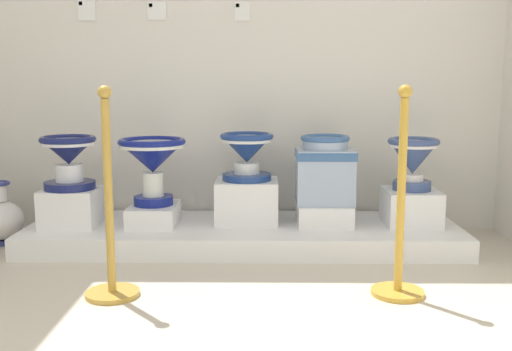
{
  "coord_description": "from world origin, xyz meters",
  "views": [
    {
      "loc": [
        1.87,
        -0.96,
        1.02
      ],
      "look_at": [
        1.82,
        2.7,
        0.44
      ],
      "focal_mm": 41.72,
      "sensor_mm": 36.0,
      "label": 1
    }
  ],
  "objects_px": {
    "plinth_block_central_ornate": "(71,208)",
    "plinth_block_pale_glazed": "(154,214)",
    "plinth_block_broad_patterned": "(411,207)",
    "antique_toilet_central_ornate": "(68,156)",
    "stanchion_post_near_left": "(110,237)",
    "plinth_block_rightmost": "(247,201)",
    "antique_toilet_broad_patterned": "(413,158)",
    "stanchion_post_near_right": "(400,234)",
    "info_placard_third": "(242,11)",
    "info_placard_first": "(87,10)",
    "decorative_vase_companion": "(1,219)",
    "antique_toilet_rightmost": "(247,151)",
    "antique_toilet_pale_glazed": "(152,158)",
    "plinth_block_tall_cobalt": "(324,213)",
    "info_placard_second": "(157,11)",
    "antique_toilet_tall_cobalt": "(325,168)"
  },
  "relations": [
    {
      "from": "plinth_block_tall_cobalt",
      "to": "antique_toilet_broad_patterned",
      "type": "xyz_separation_m",
      "value": [
        0.55,
        -0.01,
        0.35
      ]
    },
    {
      "from": "stanchion_post_near_left",
      "to": "stanchion_post_near_right",
      "type": "relative_size",
      "value": 1.0
    },
    {
      "from": "plinth_block_pale_glazed",
      "to": "plinth_block_broad_patterned",
      "type": "relative_size",
      "value": 1.09
    },
    {
      "from": "info_placard_first",
      "to": "info_placard_third",
      "type": "height_order",
      "value": "info_placard_first"
    },
    {
      "from": "antique_toilet_pale_glazed",
      "to": "info_placard_third",
      "type": "height_order",
      "value": "info_placard_third"
    },
    {
      "from": "antique_toilet_pale_glazed",
      "to": "plinth_block_tall_cobalt",
      "type": "relative_size",
      "value": 1.07
    },
    {
      "from": "antique_toilet_central_ornate",
      "to": "stanchion_post_near_left",
      "type": "bearing_deg",
      "value": -61.58
    },
    {
      "from": "plinth_block_pale_glazed",
      "to": "antique_toilet_pale_glazed",
      "type": "height_order",
      "value": "antique_toilet_pale_glazed"
    },
    {
      "from": "info_placard_first",
      "to": "decorative_vase_companion",
      "type": "xyz_separation_m",
      "value": [
        -0.48,
        -0.42,
        -1.33
      ]
    },
    {
      "from": "antique_toilet_broad_patterned",
      "to": "info_placard_second",
      "type": "bearing_deg",
      "value": 166.95
    },
    {
      "from": "info_placard_first",
      "to": "info_placard_second",
      "type": "distance_m",
      "value": 0.47
    },
    {
      "from": "antique_toilet_central_ornate",
      "to": "plinth_block_tall_cobalt",
      "type": "distance_m",
      "value": 1.63
    },
    {
      "from": "plinth_block_rightmost",
      "to": "stanchion_post_near_right",
      "type": "distance_m",
      "value": 1.23
    },
    {
      "from": "plinth_block_central_ornate",
      "to": "antique_toilet_rightmost",
      "type": "distance_m",
      "value": 1.15
    },
    {
      "from": "antique_toilet_central_ornate",
      "to": "plinth_block_broad_patterned",
      "type": "distance_m",
      "value": 2.16
    },
    {
      "from": "plinth_block_tall_cobalt",
      "to": "plinth_block_broad_patterned",
      "type": "xyz_separation_m",
      "value": [
        0.55,
        -0.01,
        0.04
      ]
    },
    {
      "from": "antique_toilet_pale_glazed",
      "to": "stanchion_post_near_left",
      "type": "relative_size",
      "value": 0.42
    },
    {
      "from": "antique_toilet_tall_cobalt",
      "to": "decorative_vase_companion",
      "type": "xyz_separation_m",
      "value": [
        -2.05,
        -0.05,
        -0.32
      ]
    },
    {
      "from": "plinth_block_broad_patterned",
      "to": "stanchion_post_near_right",
      "type": "relative_size",
      "value": 0.35
    },
    {
      "from": "plinth_block_pale_glazed",
      "to": "info_placard_third",
      "type": "height_order",
      "value": "info_placard_third"
    },
    {
      "from": "plinth_block_broad_patterned",
      "to": "info_placard_first",
      "type": "height_order",
      "value": "info_placard_first"
    },
    {
      "from": "antique_toilet_broad_patterned",
      "to": "info_placard_second",
      "type": "relative_size",
      "value": 2.57
    },
    {
      "from": "info_placard_second",
      "to": "stanchion_post_near_right",
      "type": "relative_size",
      "value": 0.13
    },
    {
      "from": "plinth_block_central_ornate",
      "to": "info_placard_second",
      "type": "bearing_deg",
      "value": 44.54
    },
    {
      "from": "antique_toilet_broad_patterned",
      "to": "info_placard_third",
      "type": "xyz_separation_m",
      "value": [
        -1.08,
        0.38,
        0.93
      ]
    },
    {
      "from": "plinth_block_central_ornate",
      "to": "plinth_block_rightmost",
      "type": "distance_m",
      "value": 1.1
    },
    {
      "from": "plinth_block_pale_glazed",
      "to": "plinth_block_rightmost",
      "type": "xyz_separation_m",
      "value": [
        0.59,
        0.07,
        0.07
      ]
    },
    {
      "from": "plinth_block_tall_cobalt",
      "to": "decorative_vase_companion",
      "type": "bearing_deg",
      "value": -178.74
    },
    {
      "from": "antique_toilet_central_ornate",
      "to": "plinth_block_central_ornate",
      "type": "bearing_deg",
      "value": 0.0
    },
    {
      "from": "stanchion_post_near_right",
      "to": "info_placard_second",
      "type": "bearing_deg",
      "value": 136.35
    },
    {
      "from": "stanchion_post_near_left",
      "to": "stanchion_post_near_right",
      "type": "distance_m",
      "value": 1.38
    },
    {
      "from": "antique_toilet_pale_glazed",
      "to": "info_placard_first",
      "type": "height_order",
      "value": "info_placard_first"
    },
    {
      "from": "antique_toilet_pale_glazed",
      "to": "info_placard_second",
      "type": "height_order",
      "value": "info_placard_second"
    },
    {
      "from": "antique_toilet_tall_cobalt",
      "to": "info_placard_first",
      "type": "relative_size",
      "value": 3.02
    },
    {
      "from": "plinth_block_broad_patterned",
      "to": "info_placard_first",
      "type": "relative_size",
      "value": 2.52
    },
    {
      "from": "plinth_block_central_ornate",
      "to": "info_placard_third",
      "type": "relative_size",
      "value": 2.7
    },
    {
      "from": "stanchion_post_near_left",
      "to": "info_placard_second",
      "type": "bearing_deg",
      "value": 89.44
    },
    {
      "from": "plinth_block_central_ornate",
      "to": "plinth_block_pale_glazed",
      "type": "height_order",
      "value": "plinth_block_central_ornate"
    },
    {
      "from": "antique_toilet_central_ornate",
      "to": "info_placard_first",
      "type": "xyz_separation_m",
      "value": [
        0.01,
        0.47,
        0.92
      ]
    },
    {
      "from": "antique_toilet_rightmost",
      "to": "antique_toilet_central_ornate",
      "type": "bearing_deg",
      "value": -173.06
    },
    {
      "from": "plinth_block_central_ornate",
      "to": "plinth_block_broad_patterned",
      "type": "relative_size",
      "value": 0.94
    },
    {
      "from": "plinth_block_central_ornate",
      "to": "plinth_block_broad_patterned",
      "type": "height_order",
      "value": "plinth_block_central_ornate"
    },
    {
      "from": "plinth_block_broad_patterned",
      "to": "antique_toilet_broad_patterned",
      "type": "bearing_deg",
      "value": 0.0
    },
    {
      "from": "stanchion_post_near_left",
      "to": "plinth_block_central_ornate",
      "type": "bearing_deg",
      "value": 118.42
    },
    {
      "from": "antique_toilet_central_ornate",
      "to": "decorative_vase_companion",
      "type": "bearing_deg",
      "value": 173.5
    },
    {
      "from": "antique_toilet_tall_cobalt",
      "to": "antique_toilet_broad_patterned",
      "type": "height_order",
      "value": "antique_toilet_tall_cobalt"
    },
    {
      "from": "antique_toilet_pale_glazed",
      "to": "decorative_vase_companion",
      "type": "bearing_deg",
      "value": -179.45
    },
    {
      "from": "antique_toilet_pale_glazed",
      "to": "plinth_block_central_ornate",
      "type": "bearing_deg",
      "value": -172.91
    },
    {
      "from": "stanchion_post_near_left",
      "to": "plinth_block_broad_patterned",
      "type": "bearing_deg",
      "value": 29.99
    },
    {
      "from": "info_placard_second",
      "to": "stanchion_post_near_left",
      "type": "relative_size",
      "value": 0.13
    }
  ]
}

